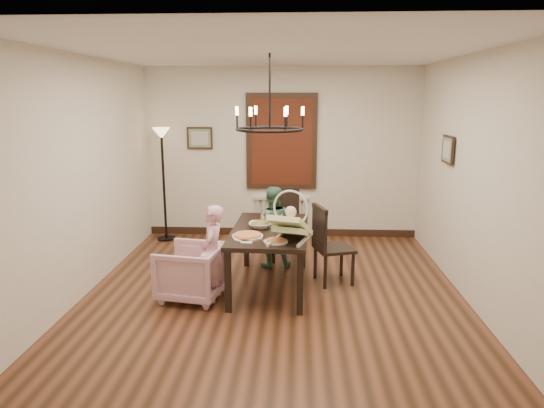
# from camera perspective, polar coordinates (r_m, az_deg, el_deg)

# --- Properties ---
(room_shell) EXTENTS (4.51, 5.00, 2.81)m
(room_shell) POSITION_cam_1_polar(r_m,az_deg,el_deg) (5.93, 0.42, 3.59)
(room_shell) COLOR brown
(room_shell) RESTS_ON ground
(dining_table) EXTENTS (0.95, 1.63, 0.75)m
(dining_table) POSITION_cam_1_polar(r_m,az_deg,el_deg) (5.91, -0.26, -3.72)
(dining_table) COLOR black
(dining_table) RESTS_ON room_shell
(chair_far) EXTENTS (0.51, 0.51, 1.03)m
(chair_far) POSITION_cam_1_polar(r_m,az_deg,el_deg) (7.00, 1.58, -2.43)
(chair_far) COLOR black
(chair_far) RESTS_ON room_shell
(chair_right) EXTENTS (0.56, 0.56, 1.02)m
(chair_right) POSITION_cam_1_polar(r_m,az_deg,el_deg) (6.17, 7.33, -4.67)
(chair_right) COLOR black
(chair_right) RESTS_ON room_shell
(armchair) EXTENTS (0.81, 0.80, 0.64)m
(armchair) POSITION_cam_1_polar(r_m,az_deg,el_deg) (5.79, -9.52, -7.88)
(armchair) COLOR #DCA8BD
(armchair) RESTS_ON room_shell
(elderly_woman) EXTENTS (0.25, 0.36, 0.93)m
(elderly_woman) POSITION_cam_1_polar(r_m,az_deg,el_deg) (5.66, -6.98, -6.70)
(elderly_woman) COLOR #E4A1B3
(elderly_woman) RESTS_ON room_shell
(seated_man) EXTENTS (0.49, 0.40, 0.94)m
(seated_man) POSITION_cam_1_polar(r_m,az_deg,el_deg) (6.69, -0.02, -3.52)
(seated_man) COLOR #437258
(seated_man) RESTS_ON room_shell
(baby_bouncer) EXTENTS (0.58, 0.70, 0.39)m
(baby_bouncer) POSITION_cam_1_polar(r_m,az_deg,el_deg) (5.36, 2.18, -2.32)
(baby_bouncer) COLOR #E4F1A6
(baby_bouncer) RESTS_ON dining_table
(salad_bowl) EXTENTS (0.33, 0.33, 0.08)m
(salad_bowl) POSITION_cam_1_polar(r_m,az_deg,el_deg) (5.91, -1.41, -2.45)
(salad_bowl) COLOR white
(salad_bowl) RESTS_ON dining_table
(pizza_platter) EXTENTS (0.36, 0.36, 0.04)m
(pizza_platter) POSITION_cam_1_polar(r_m,az_deg,el_deg) (5.54, -2.89, -3.73)
(pizza_platter) COLOR tan
(pizza_platter) RESTS_ON dining_table
(drinking_glass) EXTENTS (0.06, 0.06, 0.12)m
(drinking_glass) POSITION_cam_1_polar(r_m,az_deg,el_deg) (5.86, -0.60, -2.37)
(drinking_glass) COLOR silver
(drinking_glass) RESTS_ON dining_table
(window_blinds) EXTENTS (1.00, 0.03, 1.40)m
(window_blinds) POSITION_cam_1_polar(r_m,az_deg,el_deg) (7.98, 1.13, 7.35)
(window_blinds) COLOR #592211
(window_blinds) RESTS_ON room_shell
(radiator) EXTENTS (0.92, 0.12, 0.62)m
(radiator) POSITION_cam_1_polar(r_m,az_deg,el_deg) (8.21, 1.10, -1.36)
(radiator) COLOR silver
(radiator) RESTS_ON room_shell
(picture_back) EXTENTS (0.42, 0.03, 0.36)m
(picture_back) POSITION_cam_1_polar(r_m,az_deg,el_deg) (8.14, -8.49, 7.68)
(picture_back) COLOR black
(picture_back) RESTS_ON room_shell
(picture_right) EXTENTS (0.03, 0.42, 0.36)m
(picture_right) POSITION_cam_1_polar(r_m,az_deg,el_deg) (6.70, 19.98, 6.04)
(picture_right) COLOR black
(picture_right) RESTS_ON room_shell
(floor_lamp) EXTENTS (0.30, 0.30, 1.80)m
(floor_lamp) POSITION_cam_1_polar(r_m,az_deg,el_deg) (8.06, -12.60, 2.08)
(floor_lamp) COLOR black
(floor_lamp) RESTS_ON room_shell
(chandelier) EXTENTS (0.80, 0.80, 0.04)m
(chandelier) POSITION_cam_1_polar(r_m,az_deg,el_deg) (5.68, -0.27, 8.78)
(chandelier) COLOR black
(chandelier) RESTS_ON room_shell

